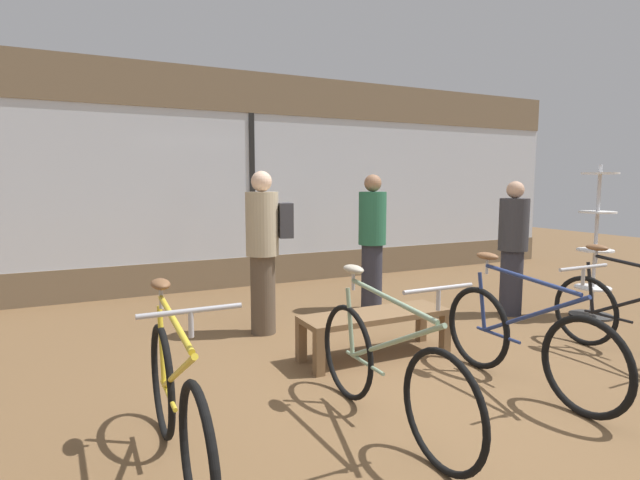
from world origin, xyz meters
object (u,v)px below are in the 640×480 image
bicycle_far_right (637,319)px  customer_by_window (372,239)px  bicycle_left (386,369)px  display_bench (375,320)px  bicycle_far_left (176,406)px  bicycle_right (524,340)px  accessory_rack (595,256)px  customer_mid_floor (264,247)px  customer_near_rack (513,246)px

bicycle_far_right → customer_by_window: (-1.14, 2.59, 0.50)m
bicycle_left → display_bench: bicycle_left is taller
bicycle_far_right → display_bench: (-2.02, 1.12, -0.04)m
bicycle_far_right → customer_by_window: 2.87m
bicycle_far_left → customer_by_window: 3.87m
bicycle_right → accessory_rack: bearing=25.0°
bicycle_far_left → bicycle_left: bicycle_far_left is taller
customer_mid_floor → bicycle_right: bearing=-59.8°
bicycle_right → display_bench: 1.28m
bicycle_far_right → accessory_rack: (1.01, 1.13, 0.35)m
bicycle_far_left → accessory_rack: 5.13m
bicycle_far_right → accessory_rack: accessory_rack is taller
accessory_rack → customer_by_window: (-2.15, 1.45, 0.15)m
bicycle_far_left → customer_mid_floor: size_ratio=1.01×
bicycle_right → customer_near_rack: size_ratio=1.07×
bicycle_far_left → accessory_rack: (5.00, 1.12, 0.33)m
display_bench → customer_by_window: bearing=59.0°
display_bench → customer_mid_floor: 1.42m
accessory_rack → customer_mid_floor: size_ratio=1.05×
accessory_rack → bicycle_right: bearing=-155.0°
bicycle_left → accessory_rack: 3.88m
bicycle_far_right → bicycle_right: bearing=179.3°
bicycle_far_left → accessory_rack: accessory_rack is taller
customer_by_window → customer_near_rack: bearing=-34.9°
customer_mid_floor → bicycle_far_left: bearing=-120.5°
bicycle_right → accessory_rack: accessory_rack is taller
customer_near_rack → bicycle_left: bearing=-150.0°
display_bench → bicycle_far_right: bearing=-29.0°
accessory_rack → bicycle_far_left: bearing=-167.4°
display_bench → customer_near_rack: bearing=12.9°
bicycle_far_left → customer_near_rack: size_ratio=1.07×
bicycle_left → customer_by_window: size_ratio=1.05×
customer_mid_floor → customer_near_rack: bearing=-11.8°
bicycle_far_left → bicycle_left: 1.31m
customer_near_rack → customer_by_window: bearing=145.1°
bicycle_far_right → customer_mid_floor: (-2.67, 2.24, 0.54)m
customer_mid_floor → bicycle_left: bearing=-90.0°
bicycle_far_right → customer_by_window: bearing=113.7°
accessory_rack → customer_near_rack: size_ratio=1.12×
customer_near_rack → display_bench: bearing=-167.1°
bicycle_far_right → customer_near_rack: customer_near_rack is taller
bicycle_right → customer_by_window: (0.24, 2.57, 0.49)m
bicycle_far_left → bicycle_left: (1.31, -0.05, -0.00)m
accessory_rack → customer_by_window: accessory_rack is taller
bicycle_left → bicycle_right: size_ratio=1.03×
bicycle_right → bicycle_far_left: bearing=-179.9°
bicycle_far_left → bicycle_far_right: bearing=-0.2°
bicycle_left → bicycle_far_right: bearing=0.8°
accessory_rack → display_bench: accessory_rack is taller
bicycle_far_left → customer_mid_floor: bearing=59.5°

